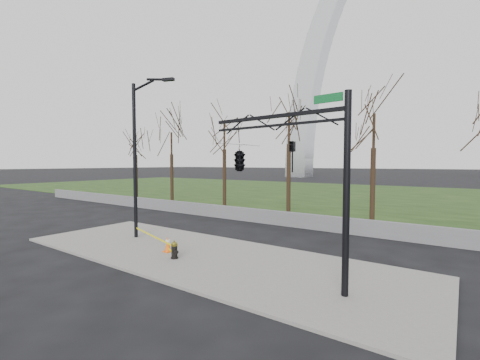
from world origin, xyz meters
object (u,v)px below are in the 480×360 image
Objects in this scene: street_light at (138,149)px; traffic_signal_mast at (256,157)px; fire_hydrant at (174,250)px; traffic_cone at (168,244)px.

street_light reaches higher than traffic_signal_mast.
fire_hydrant is 0.09× the size of street_light.
street_light is 7.80m from traffic_signal_mast.
fire_hydrant is 5.14m from traffic_signal_mast.
fire_hydrant reaches higher than traffic_cone.
traffic_cone is 5.46m from street_light.
street_light is at bearing 177.92° from traffic_signal_mast.
traffic_signal_mast reaches higher than traffic_cone.
traffic_cone is at bearing -174.06° from traffic_signal_mast.
traffic_signal_mast is at bearing 1.20° from traffic_cone.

